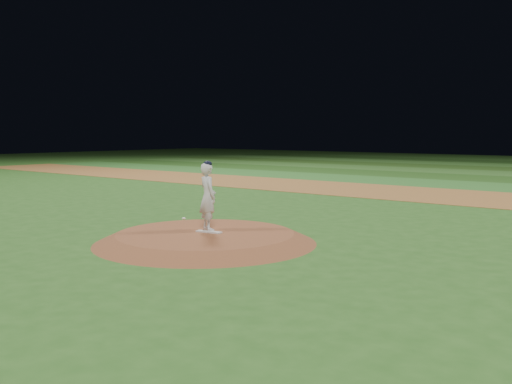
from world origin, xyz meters
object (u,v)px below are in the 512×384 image
pitching_rubber (209,232)px  pitcher_on_mound (208,196)px  rosin_bag (184,218)px  pitchers_mound (206,238)px

pitching_rubber → pitcher_on_mound: (-0.25, 0.23, 0.85)m
rosin_bag → pitching_rubber: bearing=-28.2°
pitchers_mound → pitcher_on_mound: 1.06m
pitchers_mound → rosin_bag: 2.28m
pitchers_mound → pitching_rubber: (0.05, 0.07, 0.14)m
pitching_rubber → pitchers_mound: bearing=-139.7°
pitchers_mound → pitcher_on_mound: size_ratio=3.11×
rosin_bag → pitcher_on_mound: pitcher_on_mound is taller
rosin_bag → pitcher_on_mound: (1.77, -0.85, 0.84)m
pitching_rubber → rosin_bag: rosin_bag is taller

